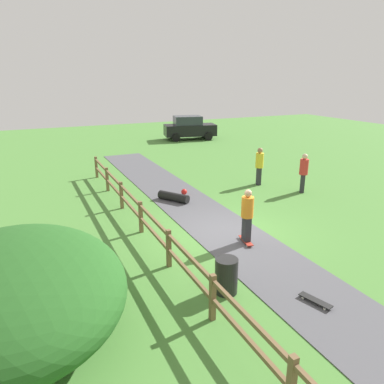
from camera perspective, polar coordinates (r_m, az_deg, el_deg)
ground_plane at (r=12.50m, az=5.43°, el=-6.37°), size 60.00×60.00×0.00m
asphalt_path at (r=12.50m, az=5.43°, el=-6.32°), size 2.40×28.00×0.02m
wooden_fence at (r=11.24m, az=-6.06°, el=-5.54°), size 0.12×18.12×1.10m
bush_large at (r=8.35m, az=-25.84°, el=-13.69°), size 4.37×5.24×1.97m
trash_bin at (r=9.14m, az=5.37°, el=-12.88°), size 0.56×0.56×0.90m
skater_riding at (r=11.46m, az=8.60°, el=-3.36°), size 0.45×0.82×1.76m
skater_fallen at (r=15.48m, az=-2.74°, el=-0.69°), size 1.35×1.37×0.36m
skateboard_loose at (r=9.34m, az=18.70°, el=-15.73°), size 0.42×0.82×0.08m
bystander_yellow at (r=17.91m, az=10.47°, el=4.26°), size 0.50×0.50×1.81m
bystander_red at (r=17.19m, az=17.01°, el=3.14°), size 0.54×0.54×1.78m
parked_car_black at (r=30.65m, az=-0.41°, el=10.00°), size 4.46×2.65×1.92m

